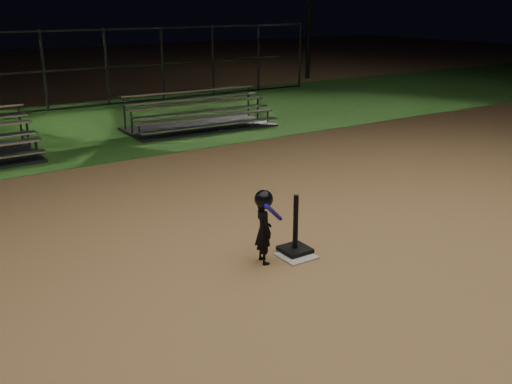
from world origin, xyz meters
name	(u,v)px	position (x,y,z in m)	size (l,w,h in m)	color
ground	(296,257)	(0.00, 0.00, 0.00)	(80.00, 80.00, 0.00)	#AD814E
grass_strip	(77,128)	(0.00, 10.00, 0.01)	(60.00, 8.00, 0.01)	#2B5F1E
home_plate	(296,256)	(0.00, 0.00, 0.01)	(0.45, 0.45, 0.02)	beige
batting_tee	(295,241)	(0.05, 0.10, 0.18)	(0.38, 0.38, 0.83)	black
child_batter	(264,224)	(-0.46, 0.11, 0.54)	(0.49, 0.51, 1.01)	black
bleacher_right	(199,121)	(2.82, 8.12, 0.20)	(4.03, 2.09, 0.97)	#ADAEB2
backstop_fence	(44,71)	(0.00, 13.00, 1.25)	(20.08, 0.08, 2.50)	#38383D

